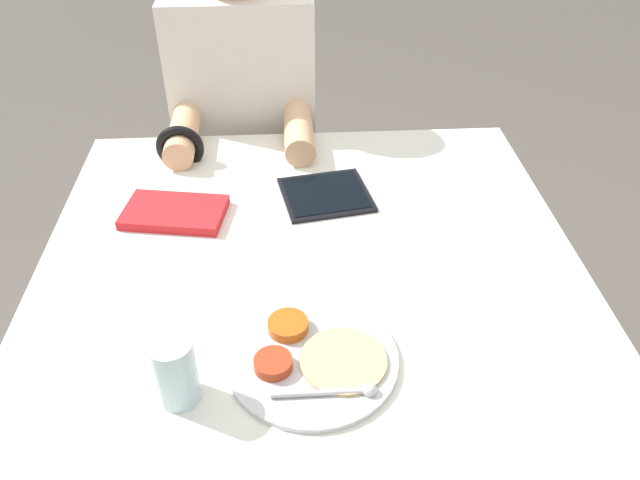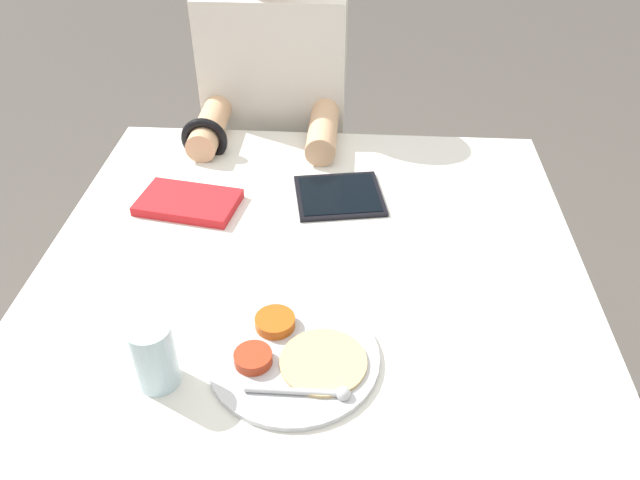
{
  "view_description": "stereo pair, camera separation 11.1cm",
  "coord_description": "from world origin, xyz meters",
  "px_view_note": "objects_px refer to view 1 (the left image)",
  "views": [
    {
      "loc": [
        -0.04,
        -0.9,
        1.45
      ],
      "look_at": [
        0.02,
        -0.02,
        0.77
      ],
      "focal_mm": 35.0,
      "sensor_mm": 36.0,
      "label": 1
    },
    {
      "loc": [
        0.07,
        -0.9,
        1.45
      ],
      "look_at": [
        0.02,
        -0.02,
        0.77
      ],
      "focal_mm": 35.0,
      "sensor_mm": 36.0,
      "label": 2
    }
  ],
  "objects_px": {
    "red_notebook": "(175,213)",
    "person_diner": "(249,155)",
    "thali_tray": "(312,357)",
    "tablet_device": "(326,195)",
    "drinking_glass": "(175,370)"
  },
  "relations": [
    {
      "from": "person_diner",
      "to": "tablet_device",
      "type": "bearing_deg",
      "value": -66.49
    },
    {
      "from": "drinking_glass",
      "to": "tablet_device",
      "type": "bearing_deg",
      "value": 64.05
    },
    {
      "from": "thali_tray",
      "to": "person_diner",
      "type": "distance_m",
      "value": 0.91
    },
    {
      "from": "thali_tray",
      "to": "person_diner",
      "type": "height_order",
      "value": "person_diner"
    },
    {
      "from": "red_notebook",
      "to": "tablet_device",
      "type": "height_order",
      "value": "red_notebook"
    },
    {
      "from": "thali_tray",
      "to": "drinking_glass",
      "type": "distance_m",
      "value": 0.21
    },
    {
      "from": "red_notebook",
      "to": "drinking_glass",
      "type": "xyz_separation_m",
      "value": [
        0.06,
        -0.46,
        0.05
      ]
    },
    {
      "from": "red_notebook",
      "to": "thali_tray",
      "type": "bearing_deg",
      "value": -57.16
    },
    {
      "from": "person_diner",
      "to": "red_notebook",
      "type": "bearing_deg",
      "value": -104.56
    },
    {
      "from": "tablet_device",
      "to": "drinking_glass",
      "type": "distance_m",
      "value": 0.57
    },
    {
      "from": "person_diner",
      "to": "drinking_glass",
      "type": "xyz_separation_m",
      "value": [
        -0.06,
        -0.94,
        0.2
      ]
    },
    {
      "from": "red_notebook",
      "to": "person_diner",
      "type": "height_order",
      "value": "person_diner"
    },
    {
      "from": "red_notebook",
      "to": "drinking_glass",
      "type": "height_order",
      "value": "drinking_glass"
    },
    {
      "from": "person_diner",
      "to": "drinking_glass",
      "type": "height_order",
      "value": "person_diner"
    },
    {
      "from": "thali_tray",
      "to": "red_notebook",
      "type": "height_order",
      "value": "thali_tray"
    }
  ]
}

